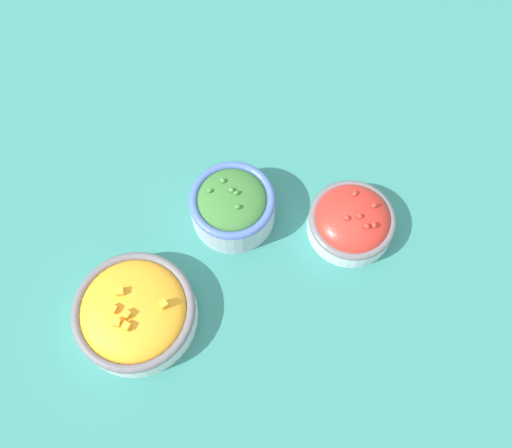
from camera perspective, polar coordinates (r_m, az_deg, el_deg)
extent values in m
plane|color=#337F75|center=(0.82, 0.00, -0.83)|extent=(3.00, 3.00, 0.00)
cylinder|color=#B2C1CC|center=(0.81, -2.33, 1.60)|extent=(0.12, 0.12, 0.05)
torus|color=#4766B7|center=(0.78, -2.40, 2.43)|extent=(0.12, 0.12, 0.01)
ellipsoid|color=#387533|center=(0.78, -2.40, 2.43)|extent=(0.10, 0.10, 0.03)
ellipsoid|color=#47893D|center=(0.78, -3.35, 4.38)|extent=(0.01, 0.01, 0.01)
ellipsoid|color=#47893D|center=(0.77, -2.48, 3.44)|extent=(0.01, 0.01, 0.01)
ellipsoid|color=#47893D|center=(0.77, -1.99, 3.15)|extent=(0.01, 0.01, 0.01)
ellipsoid|color=#47893D|center=(0.78, -4.68, 3.36)|extent=(0.01, 0.01, 0.01)
ellipsoid|color=#47893D|center=(0.76, -1.84, 1.74)|extent=(0.01, 0.01, 0.01)
cylinder|color=silver|center=(0.82, 9.46, -0.19)|extent=(0.12, 0.12, 0.03)
torus|color=slate|center=(0.81, 9.62, 0.24)|extent=(0.12, 0.12, 0.01)
ellipsoid|color=red|center=(0.81, 9.62, 0.24)|extent=(0.11, 0.11, 0.05)
ellipsoid|color=red|center=(0.78, 10.98, -0.20)|extent=(0.01, 0.01, 0.01)
ellipsoid|color=red|center=(0.78, 10.30, 0.82)|extent=(0.01, 0.01, 0.01)
ellipsoid|color=red|center=(0.80, 11.72, 1.83)|extent=(0.01, 0.01, 0.01)
ellipsoid|color=red|center=(0.80, 9.85, 3.03)|extent=(0.01, 0.01, 0.01)
ellipsoid|color=red|center=(0.78, 9.05, 0.64)|extent=(0.01, 0.01, 0.01)
ellipsoid|color=red|center=(0.78, 11.72, -0.08)|extent=(0.01, 0.01, 0.01)
cylinder|color=white|center=(0.78, -11.91, -8.77)|extent=(0.16, 0.16, 0.03)
torus|color=slate|center=(0.77, -12.15, -8.44)|extent=(0.16, 0.16, 0.01)
ellipsoid|color=orange|center=(0.77, -12.15, -8.44)|extent=(0.14, 0.14, 0.04)
cube|color=#F4A828|center=(0.75, -13.43, -6.60)|extent=(0.01, 0.01, 0.01)
cube|color=#F4A828|center=(0.74, -9.22, -7.91)|extent=(0.01, 0.01, 0.01)
cube|color=#F4A828|center=(0.74, -12.82, -8.77)|extent=(0.01, 0.01, 0.01)
cube|color=#F4A828|center=(0.74, -13.74, -9.56)|extent=(0.01, 0.01, 0.01)
cube|color=#F4A828|center=(0.74, -12.84, -9.92)|extent=(0.01, 0.01, 0.01)
cube|color=#F4A828|center=(0.75, -14.10, -8.24)|extent=(0.01, 0.01, 0.01)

